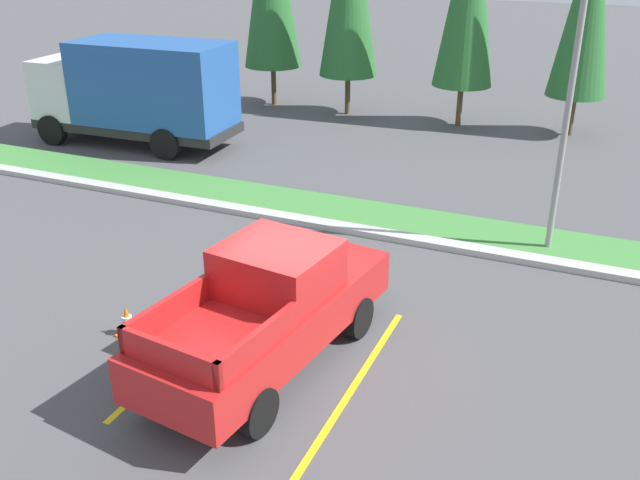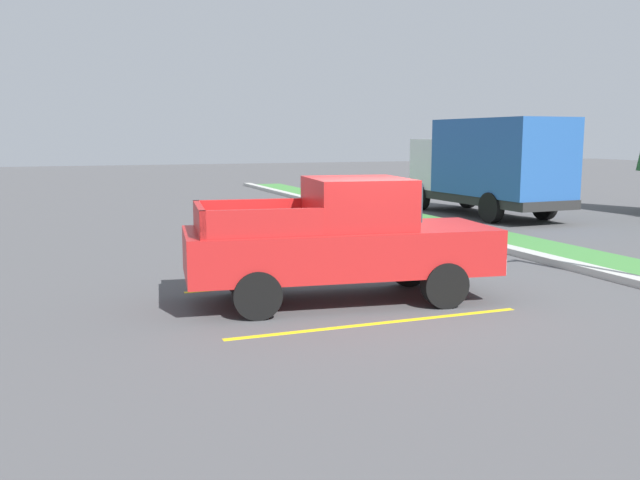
% 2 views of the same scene
% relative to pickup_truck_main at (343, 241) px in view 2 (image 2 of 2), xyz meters
% --- Properties ---
extents(ground_plane, '(120.00, 120.00, 0.00)m').
position_rel_pickup_truck_main_xyz_m(ground_plane, '(0.18, 0.67, -1.04)').
color(ground_plane, '#4C4C4F').
extents(parking_line_near, '(0.12, 4.80, 0.01)m').
position_rel_pickup_truck_main_xyz_m(parking_line_near, '(-1.56, -0.05, -1.04)').
color(parking_line_near, yellow).
rests_on(parking_line_near, ground).
extents(parking_line_far, '(0.12, 4.80, 0.01)m').
position_rel_pickup_truck_main_xyz_m(parking_line_far, '(1.54, -0.05, -1.04)').
color(parking_line_far, yellow).
rests_on(parking_line_far, ground).
extents(curb_strip, '(56.00, 0.40, 0.15)m').
position_rel_pickup_truck_main_xyz_m(curb_strip, '(0.18, 5.67, -0.97)').
color(curb_strip, '#B2B2AD').
rests_on(curb_strip, ground).
extents(pickup_truck_main, '(2.57, 5.43, 2.10)m').
position_rel_pickup_truck_main_xyz_m(pickup_truck_main, '(0.00, 0.00, 0.00)').
color(pickup_truck_main, black).
rests_on(pickup_truck_main, ground).
extents(cargo_truck_distant, '(6.89, 2.71, 3.40)m').
position_rel_pickup_truck_main_xyz_m(cargo_truck_distant, '(-9.79, 9.68, 0.81)').
color(cargo_truck_distant, black).
rests_on(cargo_truck_distant, ground).
extents(traffic_cone, '(0.36, 0.36, 0.60)m').
position_rel_pickup_truck_main_xyz_m(traffic_cone, '(-2.79, -0.26, -0.75)').
color(traffic_cone, orange).
rests_on(traffic_cone, ground).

